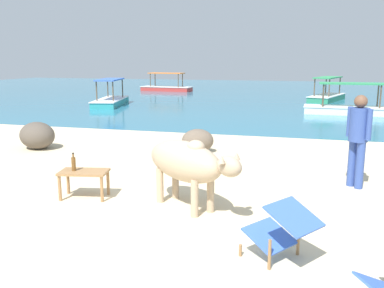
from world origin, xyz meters
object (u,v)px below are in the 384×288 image
bottle (74,163)px  boat_teal (111,100)px  low_bench_table (84,175)px  deck_chair_far (281,228)px  boat_green (327,96)px  cow (187,162)px  person_standing (358,134)px  boat_white (350,108)px  boat_red (166,87)px

bottle → boat_teal: size_ratio=0.08×
low_bench_table → boat_teal: boat_teal is taller
deck_chair_far → boat_green: bearing=-60.3°
low_bench_table → cow: bearing=-11.5°
person_standing → boat_white: 10.80m
boat_red → boat_green: bearing=-16.4°
low_bench_table → boat_red: 23.51m
bottle → deck_chair_far: bearing=-21.7°
bottle → boat_teal: 14.25m
low_bench_table → person_standing: size_ratio=0.51×
cow → bottle: cow is taller
deck_chair_far → boat_red: 25.83m
deck_chair_far → boat_red: bearing=-35.1°
boat_green → boat_white: bearing=24.4°
boat_green → bottle: bearing=3.5°
person_standing → boat_teal: (-10.20, 11.24, -0.70)m
person_standing → deck_chair_far: bearing=29.0°
bottle → boat_green: (4.65, 18.29, -0.32)m
cow → boat_teal: 15.10m
deck_chair_far → person_standing: person_standing is taller
deck_chair_far → boat_teal: size_ratio=0.24×
boat_green → cow: bearing=9.2°
bottle → boat_red: 23.50m
person_standing → boat_teal: size_ratio=0.42×
boat_red → person_standing: bearing=-57.3°
bottle → boat_green: bearing=75.7°
low_bench_table → boat_teal: (-5.90, 13.01, -0.12)m
person_standing → boat_red: (-10.56, 20.89, -0.70)m
boat_teal → boat_red: bearing=-10.7°
low_bench_table → boat_teal: 14.29m
boat_teal → boat_green: bearing=-76.0°
boat_red → boat_teal: 9.66m
cow → low_bench_table: bearing=-146.3°
boat_green → boat_teal: (-10.39, -5.25, 0.00)m
bottle → person_standing: person_standing is taller
cow → boat_white: 12.99m
cow → boat_teal: size_ratio=0.47×
deck_chair_far → boat_red: boat_red is taller
boat_green → boat_teal: bearing=-45.4°
person_standing → boat_green: (0.20, 16.50, -0.70)m
low_bench_table → deck_chair_far: 3.48m
cow → person_standing: person_standing is taller
deck_chair_far → boat_white: size_ratio=0.25×
cow → boat_green: boat_green is taller
bottle → person_standing: (4.45, 1.79, 0.38)m
person_standing → boat_white: bearing=-136.5°
low_bench_table → boat_red: size_ratio=0.22×
person_standing → boat_white: (0.87, 10.74, -0.70)m
deck_chair_far → boat_white: boat_white is taller
person_standing → boat_red: size_ratio=0.43×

